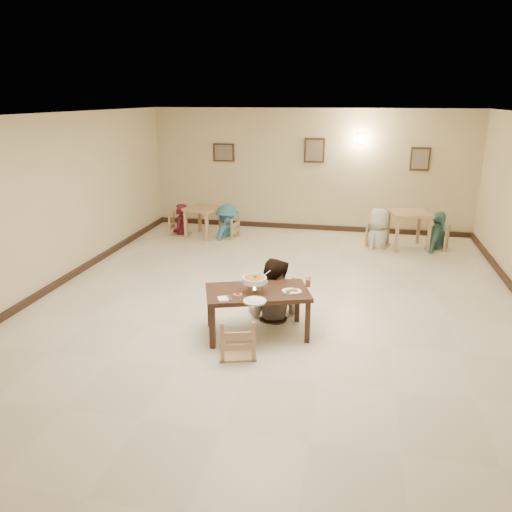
% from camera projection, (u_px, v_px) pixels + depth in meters
% --- Properties ---
extents(floor, '(10.00, 10.00, 0.00)m').
position_uv_depth(floor, '(276.00, 304.00, 8.20)').
color(floor, beige).
rests_on(floor, ground).
extents(ceiling, '(10.00, 10.00, 0.00)m').
position_uv_depth(ceiling, '(278.00, 115.00, 7.29)').
color(ceiling, white).
rests_on(ceiling, wall_back).
extents(wall_back, '(10.00, 0.00, 10.00)m').
position_uv_depth(wall_back, '(310.00, 171.00, 12.41)').
color(wall_back, beige).
rests_on(wall_back, floor).
extents(wall_front, '(10.00, 0.00, 10.00)m').
position_uv_depth(wall_front, '(145.00, 394.00, 3.08)').
color(wall_front, beige).
rests_on(wall_front, floor).
extents(wall_left, '(0.00, 10.00, 10.00)m').
position_uv_depth(wall_left, '(46.00, 204.00, 8.52)').
color(wall_left, beige).
rests_on(wall_left, floor).
extents(baseboard_back, '(8.00, 0.06, 0.12)m').
position_uv_depth(baseboard_back, '(308.00, 227.00, 12.82)').
color(baseboard_back, black).
rests_on(baseboard_back, floor).
extents(baseboard_left, '(0.06, 10.00, 0.12)m').
position_uv_depth(baseboard_left, '(58.00, 283.00, 8.95)').
color(baseboard_left, black).
rests_on(baseboard_left, floor).
extents(picture_a, '(0.55, 0.04, 0.45)m').
position_uv_depth(picture_a, '(224.00, 153.00, 12.67)').
color(picture_a, '#382716').
rests_on(picture_a, wall_back).
extents(picture_b, '(0.50, 0.04, 0.60)m').
position_uv_depth(picture_b, '(314.00, 150.00, 12.20)').
color(picture_b, '#382716').
rests_on(picture_b, wall_back).
extents(picture_c, '(0.45, 0.04, 0.55)m').
position_uv_depth(picture_c, '(420.00, 159.00, 11.76)').
color(picture_c, '#382716').
rests_on(picture_c, wall_back).
extents(wall_sconce, '(0.16, 0.05, 0.22)m').
position_uv_depth(wall_sconce, '(361.00, 139.00, 11.90)').
color(wall_sconce, '#FFD88C').
rests_on(wall_sconce, wall_back).
extents(main_table, '(1.61, 1.22, 0.67)m').
position_uv_depth(main_table, '(257.00, 296.00, 7.00)').
color(main_table, '#382216').
rests_on(main_table, floor).
extents(chair_far, '(0.49, 0.49, 1.05)m').
position_uv_depth(chair_far, '(276.00, 282.00, 7.68)').
color(chair_far, tan).
rests_on(chair_far, floor).
extents(chair_near, '(0.48, 0.48, 1.03)m').
position_uv_depth(chair_near, '(237.00, 318.00, 6.47)').
color(chair_near, tan).
rests_on(chair_near, floor).
extents(main_diner, '(1.06, 0.92, 1.87)m').
position_uv_depth(main_diner, '(274.00, 259.00, 7.50)').
color(main_diner, gray).
rests_on(main_diner, floor).
extents(curry_warmer, '(0.38, 0.34, 0.30)m').
position_uv_depth(curry_warmer, '(255.00, 280.00, 6.87)').
color(curry_warmer, silver).
rests_on(curry_warmer, main_table).
extents(rice_plate_far, '(0.31, 0.31, 0.07)m').
position_uv_depth(rice_plate_far, '(257.00, 281.00, 7.28)').
color(rice_plate_far, white).
rests_on(rice_plate_far, main_table).
extents(rice_plate_near, '(0.30, 0.30, 0.07)m').
position_uv_depth(rice_plate_near, '(255.00, 301.00, 6.59)').
color(rice_plate_near, white).
rests_on(rice_plate_near, main_table).
extents(fried_plate, '(0.28, 0.28, 0.06)m').
position_uv_depth(fried_plate, '(292.00, 291.00, 6.91)').
color(fried_plate, white).
rests_on(fried_plate, main_table).
extents(chili_dish, '(0.11, 0.11, 0.02)m').
position_uv_depth(chili_dish, '(238.00, 294.00, 6.81)').
color(chili_dish, white).
rests_on(chili_dish, main_table).
extents(napkin_cutlery, '(0.22, 0.27, 0.03)m').
position_uv_depth(napkin_cutlery, '(223.00, 299.00, 6.63)').
color(napkin_cutlery, white).
rests_on(napkin_cutlery, main_table).
extents(drink_glass, '(0.07, 0.07, 0.14)m').
position_uv_depth(drink_glass, '(308.00, 282.00, 7.10)').
color(drink_glass, white).
rests_on(drink_glass, main_table).
extents(bg_table_left, '(0.90, 0.90, 0.73)m').
position_uv_depth(bg_table_left, '(203.00, 213.00, 12.00)').
color(bg_table_left, tan).
rests_on(bg_table_left, floor).
extents(bg_table_right, '(0.98, 0.98, 0.82)m').
position_uv_depth(bg_table_right, '(409.00, 218.00, 11.07)').
color(bg_table_right, tan).
rests_on(bg_table_right, floor).
extents(bg_chair_ll, '(0.47, 0.47, 1.01)m').
position_uv_depth(bg_chair_ll, '(180.00, 215.00, 12.17)').
color(bg_chair_ll, tan).
rests_on(bg_chair_ll, floor).
extents(bg_chair_lr, '(0.44, 0.44, 0.95)m').
position_uv_depth(bg_chair_lr, '(228.00, 218.00, 11.96)').
color(bg_chair_lr, tan).
rests_on(bg_chair_lr, floor).
extents(bg_chair_rl, '(0.46, 0.46, 0.99)m').
position_uv_depth(bg_chair_rl, '(379.00, 225.00, 11.25)').
color(bg_chair_rl, tan).
rests_on(bg_chair_rl, floor).
extents(bg_chair_rr, '(0.45, 0.45, 0.96)m').
position_uv_depth(bg_chair_rr, '(438.00, 228.00, 11.06)').
color(bg_chair_rr, tan).
rests_on(bg_chair_rr, floor).
extents(bg_diner_a, '(0.43, 0.60, 1.56)m').
position_uv_depth(bg_diner_a, '(179.00, 204.00, 12.08)').
color(bg_diner_a, '#531322').
rests_on(bg_diner_a, floor).
extents(bg_diner_b, '(0.74, 1.13, 1.63)m').
position_uv_depth(bg_diner_b, '(227.00, 204.00, 11.86)').
color(bg_diner_b, teal).
rests_on(bg_diner_b, floor).
extents(bg_diner_c, '(0.89, 1.01, 1.74)m').
position_uv_depth(bg_diner_c, '(380.00, 209.00, 11.14)').
color(bg_diner_c, silver).
rests_on(bg_diner_c, floor).
extents(bg_diner_d, '(0.72, 1.07, 1.70)m').
position_uv_depth(bg_diner_d, '(440.00, 212.00, 10.95)').
color(bg_diner_d, teal).
rests_on(bg_diner_d, floor).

